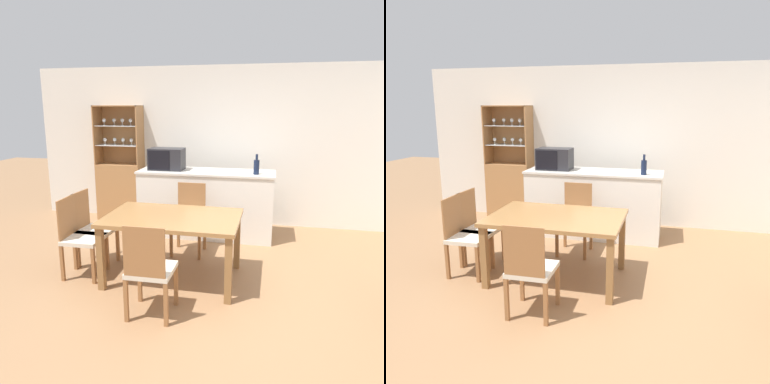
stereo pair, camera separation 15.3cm
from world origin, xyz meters
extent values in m
plane|color=#936B47|center=(0.00, 0.00, 0.00)|extent=(18.00, 18.00, 0.00)
cube|color=silver|center=(0.00, 2.63, 1.27)|extent=(6.80, 0.06, 2.55)
cube|color=silver|center=(-0.32, 1.89, 0.48)|extent=(1.97, 0.62, 0.96)
cube|color=beige|center=(-0.32, 1.89, 0.97)|extent=(2.00, 0.65, 0.03)
cube|color=#A37042|center=(-1.91, 2.42, 0.48)|extent=(0.77, 0.36, 0.96)
cube|color=#A37042|center=(-1.91, 2.59, 1.44)|extent=(0.77, 0.02, 0.97)
cube|color=#A37042|center=(-2.29, 2.42, 1.44)|extent=(0.02, 0.36, 0.97)
cube|color=#A37042|center=(-1.53, 2.42, 1.44)|extent=(0.02, 0.36, 0.97)
cube|color=#A37042|center=(-1.91, 2.42, 1.92)|extent=(0.77, 0.36, 0.02)
cube|color=white|center=(-1.91, 2.42, 1.28)|extent=(0.72, 0.31, 0.01)
cube|color=white|center=(-1.91, 2.42, 1.60)|extent=(0.72, 0.31, 0.01)
cylinder|color=white|center=(-2.14, 2.38, 1.29)|extent=(0.04, 0.04, 0.01)
cylinder|color=white|center=(-2.14, 2.38, 1.32)|extent=(0.01, 0.01, 0.06)
sphere|color=white|center=(-2.14, 2.38, 1.37)|extent=(0.06, 0.06, 0.06)
cylinder|color=white|center=(-2.14, 2.38, 1.61)|extent=(0.04, 0.04, 0.01)
cylinder|color=white|center=(-2.14, 2.38, 1.64)|extent=(0.01, 0.01, 0.06)
sphere|color=white|center=(-2.14, 2.38, 1.69)|extent=(0.06, 0.06, 0.06)
cylinder|color=white|center=(-1.99, 2.42, 1.29)|extent=(0.04, 0.04, 0.01)
cylinder|color=white|center=(-1.99, 2.42, 1.32)|extent=(0.01, 0.01, 0.06)
sphere|color=white|center=(-1.99, 2.42, 1.37)|extent=(0.06, 0.06, 0.06)
cylinder|color=white|center=(-1.99, 2.43, 1.61)|extent=(0.04, 0.04, 0.01)
cylinder|color=white|center=(-1.99, 2.43, 1.64)|extent=(0.01, 0.01, 0.06)
sphere|color=white|center=(-1.99, 2.43, 1.69)|extent=(0.06, 0.06, 0.06)
cylinder|color=white|center=(-1.83, 2.41, 1.29)|extent=(0.04, 0.04, 0.01)
cylinder|color=white|center=(-1.83, 2.41, 1.32)|extent=(0.01, 0.01, 0.06)
sphere|color=white|center=(-1.83, 2.41, 1.37)|extent=(0.06, 0.06, 0.06)
cylinder|color=white|center=(-1.83, 2.41, 1.61)|extent=(0.04, 0.04, 0.01)
cylinder|color=white|center=(-1.83, 2.41, 1.64)|extent=(0.01, 0.01, 0.06)
sphere|color=white|center=(-1.83, 2.41, 1.69)|extent=(0.06, 0.06, 0.06)
cylinder|color=white|center=(-1.68, 2.39, 1.29)|extent=(0.04, 0.04, 0.01)
cylinder|color=white|center=(-1.68, 2.39, 1.32)|extent=(0.01, 0.01, 0.06)
sphere|color=white|center=(-1.68, 2.39, 1.37)|extent=(0.06, 0.06, 0.06)
cylinder|color=white|center=(-1.68, 2.38, 1.61)|extent=(0.04, 0.04, 0.01)
cylinder|color=white|center=(-1.68, 2.38, 1.64)|extent=(0.01, 0.01, 0.06)
sphere|color=white|center=(-1.68, 2.38, 1.69)|extent=(0.06, 0.06, 0.06)
cube|color=olive|center=(-0.42, 0.35, 0.72)|extent=(1.47, 0.97, 0.04)
cube|color=olive|center=(-1.09, -0.07, 0.35)|extent=(0.07, 0.07, 0.69)
cube|color=olive|center=(0.26, -0.07, 0.35)|extent=(0.07, 0.07, 0.69)
cube|color=olive|center=(-1.09, 0.78, 0.35)|extent=(0.07, 0.07, 0.69)
cube|color=olive|center=(0.26, 0.78, 0.35)|extent=(0.07, 0.07, 0.69)
cube|color=beige|center=(-1.43, 0.50, 0.44)|extent=(0.43, 0.43, 0.05)
cube|color=#936038|center=(-1.62, 0.51, 0.69)|extent=(0.04, 0.38, 0.46)
cube|color=#936038|center=(-1.23, 0.68, 0.21)|extent=(0.04, 0.04, 0.42)
cube|color=#936038|center=(-1.25, 0.31, 0.21)|extent=(0.04, 0.04, 0.42)
cube|color=#936038|center=(-1.60, 0.70, 0.21)|extent=(0.04, 0.04, 0.42)
cube|color=#936038|center=(-1.62, 0.32, 0.21)|extent=(0.04, 0.04, 0.42)
cube|color=beige|center=(-1.43, 0.21, 0.44)|extent=(0.42, 0.42, 0.05)
cube|color=#936038|center=(-1.62, 0.20, 0.69)|extent=(0.03, 0.38, 0.46)
cube|color=#936038|center=(-1.25, 0.40, 0.21)|extent=(0.04, 0.04, 0.42)
cube|color=#936038|center=(-1.24, 0.03, 0.21)|extent=(0.04, 0.04, 0.42)
cube|color=#936038|center=(-1.62, 0.39, 0.21)|extent=(0.04, 0.04, 0.42)
cube|color=#936038|center=(-1.61, 0.02, 0.21)|extent=(0.04, 0.04, 0.42)
cube|color=beige|center=(-0.42, -0.41, 0.44)|extent=(0.42, 0.42, 0.05)
cube|color=#936038|center=(-0.41, -0.60, 0.69)|extent=(0.38, 0.02, 0.46)
cube|color=#936038|center=(-0.61, -0.23, 0.21)|extent=(0.04, 0.04, 0.42)
cube|color=#936038|center=(-0.23, -0.22, 0.21)|extent=(0.04, 0.04, 0.42)
cube|color=#936038|center=(-0.60, -0.60, 0.21)|extent=(0.04, 0.04, 0.42)
cube|color=#936038|center=(-0.23, -0.59, 0.21)|extent=(0.04, 0.04, 0.42)
cube|color=beige|center=(-0.42, 1.12, 0.44)|extent=(0.41, 0.41, 0.05)
cube|color=#936038|center=(-0.42, 1.31, 0.69)|extent=(0.38, 0.02, 0.46)
cube|color=#936038|center=(-0.23, 0.93, 0.21)|extent=(0.04, 0.04, 0.42)
cube|color=#936038|center=(-0.60, 0.93, 0.21)|extent=(0.04, 0.04, 0.42)
cube|color=#936038|center=(-0.23, 1.30, 0.21)|extent=(0.04, 0.04, 0.42)
cube|color=#936038|center=(-0.60, 1.30, 0.21)|extent=(0.04, 0.04, 0.42)
cube|color=#232328|center=(-0.93, 1.89, 1.15)|extent=(0.51, 0.33, 0.32)
cube|color=black|center=(-1.00, 1.73, 1.15)|extent=(0.33, 0.01, 0.28)
cylinder|color=#141E38|center=(0.41, 1.76, 1.09)|extent=(0.08, 0.08, 0.20)
cylinder|color=#141E38|center=(0.41, 1.76, 1.23)|extent=(0.03, 0.03, 0.08)
camera|label=1|loc=(0.64, -3.46, 1.92)|focal=35.00mm
camera|label=2|loc=(0.79, -3.42, 1.92)|focal=35.00mm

